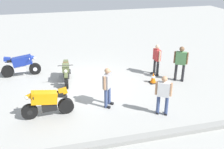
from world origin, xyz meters
TOP-DOWN VIEW (x-y plane):
  - ground_plane at (0.00, 0.00)m, footprint 40.00×40.00m
  - curb_edge at (0.00, 4.60)m, footprint 14.00×0.30m
  - motorcycle_blue_sportbike at (3.05, -1.95)m, footprint 1.95×0.70m
  - motorcycle_olive_vintage at (0.89, -0.60)m, footprint 0.70×1.96m
  - motorcycle_orange_sportbike at (1.87, 2.31)m, footprint 1.96×0.70m
  - person_in_white_shirt at (-2.37, 3.30)m, footprint 0.59×0.47m
  - person_in_red_shirt at (-3.67, -0.32)m, footprint 0.34×0.64m
  - person_in_gray_shirt at (-0.51, 2.15)m, footprint 0.51×0.57m
  - person_in_green_shirt at (-4.48, 0.66)m, footprint 0.62×0.51m
  - traffic_cone at (-3.16, 0.57)m, footprint 0.36×0.36m

SIDE VIEW (x-z plane):
  - ground_plane at x=0.00m, z-range 0.00..0.00m
  - curb_edge at x=0.00m, z-range 0.00..0.15m
  - traffic_cone at x=-3.16m, z-range 0.00..0.53m
  - motorcycle_olive_vintage at x=0.89m, z-range -0.05..1.02m
  - motorcycle_blue_sportbike at x=3.05m, z-range 0.02..1.17m
  - motorcycle_orange_sportbike at x=1.87m, z-range 0.02..1.17m
  - person_in_white_shirt at x=-2.37m, z-range 0.10..1.71m
  - person_in_red_shirt at x=-3.67m, z-range 0.11..1.73m
  - person_in_gray_shirt at x=-0.51m, z-range 0.11..1.77m
  - person_in_green_shirt at x=-4.48m, z-range 0.14..1.90m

